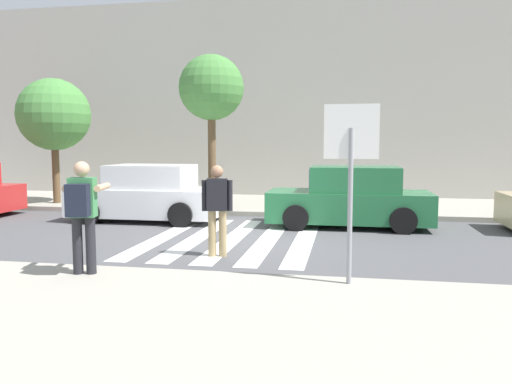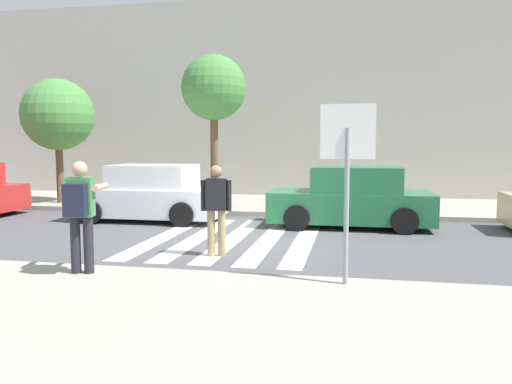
{
  "view_description": "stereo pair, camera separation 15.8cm",
  "coord_description": "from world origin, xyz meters",
  "px_view_note": "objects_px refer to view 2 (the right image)",
  "views": [
    {
      "loc": [
        2.49,
        -10.62,
        2.13
      ],
      "look_at": [
        0.6,
        -0.2,
        1.1
      ],
      "focal_mm": 35.0,
      "sensor_mm": 36.0,
      "label": 1
    },
    {
      "loc": [
        2.65,
        -10.59,
        2.13
      ],
      "look_at": [
        0.6,
        -0.2,
        1.1
      ],
      "focal_mm": 35.0,
      "sensor_mm": 36.0,
      "label": 2
    }
  ],
  "objects_px": {
    "pedestrian_crossing": "(216,205)",
    "parked_car_white": "(150,195)",
    "street_tree_west": "(58,115)",
    "stop_sign": "(347,154)",
    "parked_car_green": "(352,199)",
    "street_tree_center": "(214,89)",
    "photographer_with_backpack": "(80,207)"
  },
  "relations": [
    {
      "from": "stop_sign",
      "to": "street_tree_center",
      "type": "distance_m",
      "value": 8.95
    },
    {
      "from": "stop_sign",
      "to": "street_tree_center",
      "type": "bearing_deg",
      "value": 118.11
    },
    {
      "from": "stop_sign",
      "to": "parked_car_green",
      "type": "bearing_deg",
      "value": 89.49
    },
    {
      "from": "parked_car_green",
      "to": "street_tree_west",
      "type": "bearing_deg",
      "value": 166.63
    },
    {
      "from": "parked_car_green",
      "to": "street_tree_west",
      "type": "xyz_separation_m",
      "value": [
        -9.7,
        2.31,
        2.35
      ]
    },
    {
      "from": "street_tree_west",
      "to": "stop_sign",
      "type": "bearing_deg",
      "value": -40.09
    },
    {
      "from": "stop_sign",
      "to": "street_tree_west",
      "type": "relative_size",
      "value": 0.61
    },
    {
      "from": "parked_car_white",
      "to": "pedestrian_crossing",
      "type": "bearing_deg",
      "value": -52.43
    },
    {
      "from": "street_tree_west",
      "to": "street_tree_center",
      "type": "bearing_deg",
      "value": -4.05
    },
    {
      "from": "photographer_with_backpack",
      "to": "street_tree_center",
      "type": "height_order",
      "value": "street_tree_center"
    },
    {
      "from": "street_tree_west",
      "to": "street_tree_center",
      "type": "relative_size",
      "value": 0.89
    },
    {
      "from": "pedestrian_crossing",
      "to": "street_tree_west",
      "type": "bearing_deg",
      "value": 139.26
    },
    {
      "from": "stop_sign",
      "to": "parked_car_green",
      "type": "height_order",
      "value": "stop_sign"
    },
    {
      "from": "photographer_with_backpack",
      "to": "pedestrian_crossing",
      "type": "height_order",
      "value": "photographer_with_backpack"
    },
    {
      "from": "photographer_with_backpack",
      "to": "street_tree_west",
      "type": "relative_size",
      "value": 0.42
    },
    {
      "from": "pedestrian_crossing",
      "to": "parked_car_white",
      "type": "distance_m",
      "value": 4.93
    },
    {
      "from": "parked_car_white",
      "to": "street_tree_center",
      "type": "distance_m",
      "value": 3.83
    },
    {
      "from": "pedestrian_crossing",
      "to": "parked_car_green",
      "type": "distance_m",
      "value": 4.64
    },
    {
      "from": "pedestrian_crossing",
      "to": "parked_car_white",
      "type": "xyz_separation_m",
      "value": [
        -3.0,
        3.9,
        -0.25
      ]
    },
    {
      "from": "parked_car_green",
      "to": "street_tree_west",
      "type": "distance_m",
      "value": 10.24
    },
    {
      "from": "parked_car_green",
      "to": "street_tree_west",
      "type": "relative_size",
      "value": 0.99
    },
    {
      "from": "stop_sign",
      "to": "street_tree_center",
      "type": "xyz_separation_m",
      "value": [
        -4.13,
        7.73,
        1.78
      ]
    },
    {
      "from": "pedestrian_crossing",
      "to": "parked_car_white",
      "type": "bearing_deg",
      "value": 127.57
    },
    {
      "from": "photographer_with_backpack",
      "to": "street_tree_center",
      "type": "distance_m",
      "value": 8.36
    },
    {
      "from": "street_tree_west",
      "to": "street_tree_center",
      "type": "xyz_separation_m",
      "value": [
        5.52,
        -0.39,
        0.7
      ]
    },
    {
      "from": "pedestrian_crossing",
      "to": "stop_sign",
      "type": "bearing_deg",
      "value": -38.12
    },
    {
      "from": "parked_car_white",
      "to": "street_tree_west",
      "type": "distance_m",
      "value": 5.34
    },
    {
      "from": "parked_car_green",
      "to": "parked_car_white",
      "type": "bearing_deg",
      "value": 180.0
    },
    {
      "from": "parked_car_white",
      "to": "street_tree_center",
      "type": "xyz_separation_m",
      "value": [
        1.31,
        1.91,
        3.05
      ]
    },
    {
      "from": "parked_car_white",
      "to": "parked_car_green",
      "type": "height_order",
      "value": "same"
    },
    {
      "from": "pedestrian_crossing",
      "to": "parked_car_white",
      "type": "height_order",
      "value": "pedestrian_crossing"
    },
    {
      "from": "stop_sign",
      "to": "parked_car_white",
      "type": "height_order",
      "value": "stop_sign"
    }
  ]
}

